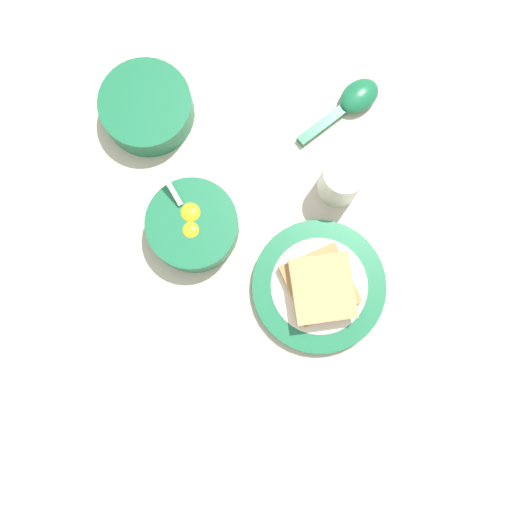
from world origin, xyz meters
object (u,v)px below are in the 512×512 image
at_px(toast_plate, 319,286).
at_px(egg_bowl, 193,226).
at_px(drinking_cup, 341,180).
at_px(congee_bowl, 147,107).
at_px(soup_spoon, 353,101).
at_px(toast_sandwich, 321,286).

bearing_deg(toast_plate, egg_bowl, 77.64).
xyz_separation_m(toast_plate, drinking_cup, (0.15, 0.00, 0.04)).
height_order(toast_plate, drinking_cup, drinking_cup).
height_order(egg_bowl, congee_bowl, egg_bowl).
height_order(egg_bowl, drinking_cup, drinking_cup).
relative_size(egg_bowl, drinking_cup, 1.51).
xyz_separation_m(soup_spoon, drinking_cup, (-0.13, -0.01, 0.03)).
relative_size(egg_bowl, toast_sandwich, 1.02).
distance_m(toast_sandwich, drinking_cup, 0.16).
bearing_deg(egg_bowl, congee_bowl, 34.68).
relative_size(soup_spoon, drinking_cup, 1.52).
distance_m(egg_bowl, drinking_cup, 0.22).
bearing_deg(toast_sandwich, egg_bowl, 77.14).
distance_m(soup_spoon, drinking_cup, 0.14).
bearing_deg(drinking_cup, egg_bowl, 119.45).
bearing_deg(toast_plate, drinking_cup, 1.51).
bearing_deg(soup_spoon, toast_sandwich, -177.95).
bearing_deg(egg_bowl, toast_plate, -102.36).
xyz_separation_m(toast_sandwich, drinking_cup, (0.16, 0.01, 0.01)).
relative_size(toast_plate, toast_sandwich, 1.50).
bearing_deg(toast_plate, soup_spoon, 1.84).
distance_m(toast_plate, drinking_cup, 0.16).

